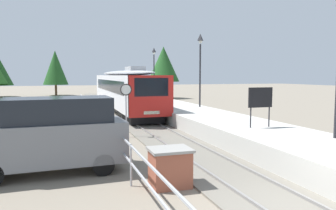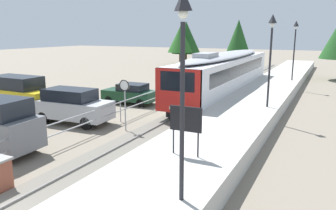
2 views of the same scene
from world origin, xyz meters
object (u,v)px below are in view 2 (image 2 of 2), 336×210
Objects in this scene: platform_lamp_near_end at (183,59)px; speed_limit_sign at (125,92)px; platform_lamp_far_end at (295,39)px; parked_hatchback_dark_green at (130,93)px; parked_van_yellow at (19,95)px; parked_suv_silver at (72,105)px; platform_lamp_mid_platform at (271,43)px; commuter_train at (225,72)px; platform_notice_board at (186,121)px.

platform_lamp_near_end is 10.05m from speed_limit_sign.
platform_lamp_far_end is 1.91× the size of speed_limit_sign.
platform_lamp_far_end is 19.29m from speed_limit_sign.
speed_limit_sign is 7.19m from parked_hatchback_dark_green.
parked_van_yellow is 1.22× the size of parked_hatchback_dark_green.
parked_van_yellow is 7.58m from parked_hatchback_dark_green.
parked_suv_silver is 1.16× the size of parked_hatchback_dark_green.
speed_limit_sign is at bearing -140.47° from platform_lamp_mid_platform.
platform_lamp_mid_platform is 1.14× the size of parked_suv_silver.
commuter_train is 12.88m from parked_suv_silver.
commuter_train is 15.28m from parked_van_yellow.
parked_suv_silver is at bearing -119.46° from platform_lamp_far_end.
platform_lamp_near_end reaches higher than commuter_train.
platform_lamp_far_end reaches higher than speed_limit_sign.
speed_limit_sign is at bearing 132.05° from platform_lamp_near_end.
platform_lamp_near_end reaches higher than parked_hatchback_dark_green.
commuter_train is 16.00m from platform_notice_board.
parked_hatchback_dark_green is at bearing 88.99° from parked_suv_silver.
platform_lamp_near_end is 17.14m from parked_hatchback_dark_green.
platform_lamp_far_end reaches higher than platform_notice_board.
platform_lamp_near_end is at bearing -76.46° from commuter_train.
parked_suv_silver is 6.13m from parked_hatchback_dark_green.
platform_lamp_mid_platform reaches higher than speed_limit_sign.
parked_hatchback_dark_green is (-10.06, -11.87, -3.83)m from platform_lamp_far_end.
speed_limit_sign reaches higher than parked_hatchback_dark_green.
platform_lamp_far_end is at bearing 60.54° from parked_suv_silver.
platform_lamp_far_end reaches higher than commuter_train.
platform_notice_board is (-1.21, -22.13, -2.44)m from platform_lamp_far_end.
platform_lamp_mid_platform is 2.97× the size of platform_notice_board.
platform_lamp_near_end is 1.32× the size of parked_hatchback_dark_green.
platform_notice_board is 14.10m from parked_van_yellow.
parked_van_yellow is (-14.63, 7.32, -3.33)m from platform_lamp_near_end.
platform_lamp_near_end is 2.97× the size of platform_notice_board.
parked_hatchback_dark_green is at bearing 120.07° from speed_limit_sign.
platform_lamp_mid_platform is 1.32× the size of parked_hatchback_dark_green.
speed_limit_sign reaches higher than parked_van_yellow.
platform_lamp_near_end and platform_lamp_far_end have the same top height.
platform_notice_board reaches higher than parked_suv_silver.
parked_van_yellow is at bearing 153.43° from platform_lamp_near_end.
platform_lamp_mid_platform is at bearing -4.17° from parked_hatchback_dark_green.
speed_limit_sign is at bearing -99.88° from commuter_train.
platform_lamp_mid_platform is (4.51, -6.13, 2.48)m from commuter_train.
platform_lamp_far_end is (0.00, 12.61, 0.00)m from platform_lamp_mid_platform.
platform_lamp_near_end is 1.00× the size of platform_lamp_far_end.
commuter_train reaches higher than parked_suv_silver.
parked_hatchback_dark_green is (-3.54, 6.11, -1.33)m from speed_limit_sign.
commuter_train reaches higher than parked_hatchback_dark_green.
parked_van_yellow is at bearing 179.36° from speed_limit_sign.
platform_lamp_mid_platform is at bearing 19.87° from parked_van_yellow.
speed_limit_sign reaches higher than parked_suv_silver.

